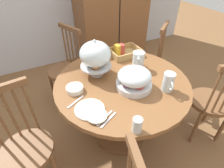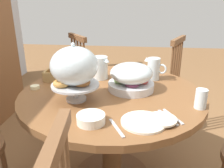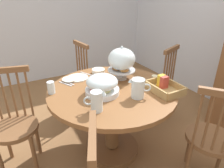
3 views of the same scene
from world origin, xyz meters
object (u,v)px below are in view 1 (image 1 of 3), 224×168
at_px(cereal_basket, 124,52).
at_px(china_plate_large, 90,109).
at_px(dining_table, 121,99).
at_px(wooden_armoire, 111,2).
at_px(china_plate_small, 97,115).
at_px(cereal_bowl, 75,89).
at_px(windsor_chair_by_cabinet, 66,70).
at_px(orange_juice_pitcher, 168,83).
at_px(drinking_glass, 137,125).
at_px(windsor_chair_near_window, 148,62).
at_px(windsor_chair_host_seat, 211,103).
at_px(windsor_chair_facing_door, 26,148).
at_px(butter_dish, 97,55).
at_px(milk_pitcher, 138,61).
at_px(fruit_platter_covered, 134,79).
at_px(pastry_stand_with_dome, 95,55).

bearing_deg(cereal_basket, china_plate_large, -136.57).
distance_m(dining_table, cereal_basket, 0.54).
relative_size(wooden_armoire, china_plate_small, 13.07).
distance_m(cereal_basket, cereal_bowl, 0.75).
bearing_deg(wooden_armoire, windsor_chair_by_cabinet, -143.67).
bearing_deg(orange_juice_pitcher, drinking_glass, -152.63).
distance_m(windsor_chair_near_window, china_plate_small, 1.39).
bearing_deg(dining_table, windsor_chair_by_cabinet, 110.25).
bearing_deg(cereal_bowl, china_plate_small, -82.39).
bearing_deg(windsor_chair_host_seat, windsor_chair_facing_door, 169.70).
relative_size(windsor_chair_facing_door, butter_dish, 16.25).
bearing_deg(milk_pitcher, windsor_chair_by_cabinet, 127.37).
distance_m(windsor_chair_near_window, cereal_basket, 0.58).
relative_size(china_plate_large, cereal_bowl, 1.57).
height_order(cereal_bowl, butter_dish, cereal_bowl).
height_order(windsor_chair_near_window, china_plate_small, windsor_chair_near_window).
distance_m(wooden_armoire, china_plate_small, 2.16).
relative_size(windsor_chair_by_cabinet, butter_dish, 16.25).
bearing_deg(orange_juice_pitcher, cereal_bowl, 153.76).
distance_m(windsor_chair_by_cabinet, drinking_glass, 1.40).
relative_size(china_plate_large, butter_dish, 3.67).
xyz_separation_m(fruit_platter_covered, orange_juice_pitcher, (0.22, -0.16, -0.01)).
xyz_separation_m(wooden_armoire, milk_pitcher, (-0.46, -1.46, -0.17)).
bearing_deg(windsor_chair_by_cabinet, milk_pitcher, -52.63).
bearing_deg(wooden_armoire, orange_juice_pitcher, -103.22).
height_order(china_plate_small, drinking_glass, drinking_glass).
relative_size(dining_table, fruit_platter_covered, 3.95).
bearing_deg(windsor_chair_facing_door, wooden_armoire, 46.34).
xyz_separation_m(windsor_chair_host_seat, butter_dish, (-0.82, 0.91, 0.30)).
bearing_deg(milk_pitcher, windsor_chair_facing_door, -169.86).
bearing_deg(china_plate_large, orange_juice_pitcher, -7.05).
distance_m(dining_table, milk_pitcher, 0.40).
xyz_separation_m(dining_table, fruit_platter_covered, (0.04, -0.12, 0.30)).
bearing_deg(china_plate_large, windsor_chair_by_cabinet, 85.80).
relative_size(windsor_chair_host_seat, drinking_glass, 8.86).
relative_size(dining_table, windsor_chair_facing_door, 1.22).
height_order(wooden_armoire, butter_dish, wooden_armoire).
height_order(china_plate_small, cereal_bowl, cereal_bowl).
distance_m(cereal_bowl, drinking_glass, 0.61).
xyz_separation_m(windsor_chair_near_window, butter_dish, (-0.73, -0.02, 0.30)).
height_order(windsor_chair_near_window, windsor_chair_host_seat, same).
bearing_deg(milk_pitcher, windsor_chair_near_window, 41.44).
height_order(wooden_armoire, pastry_stand_with_dome, wooden_armoire).
height_order(wooden_armoire, fruit_platter_covered, wooden_armoire).
bearing_deg(cereal_basket, fruit_platter_covered, -111.63).
xyz_separation_m(fruit_platter_covered, milk_pitcher, (0.20, 0.24, -0.01)).
height_order(china_plate_large, drinking_glass, drinking_glass).
distance_m(orange_juice_pitcher, cereal_basket, 0.68).
relative_size(dining_table, milk_pitcher, 6.69).
relative_size(pastry_stand_with_dome, fruit_platter_covered, 1.15).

